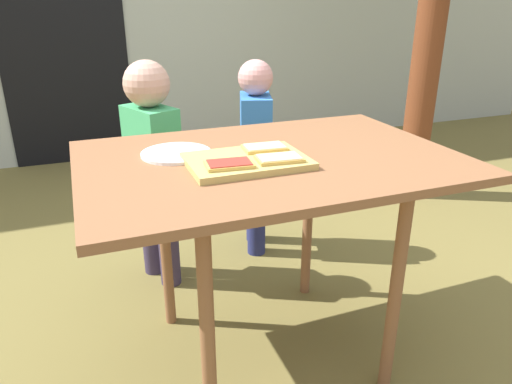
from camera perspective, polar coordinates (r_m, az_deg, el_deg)
ground_plane at (r=1.85m, az=1.42°, el=-18.38°), size 16.00×16.00×0.00m
house_door at (r=3.90m, az=-22.33°, el=17.62°), size 0.90×0.02×2.00m
dining_table at (r=1.51m, az=1.66°, el=1.58°), size 1.16×0.80×0.75m
cutting_board at (r=1.40m, az=-1.10°, el=3.71°), size 0.35×0.25×0.02m
pizza_slice_near_left at (r=1.33m, az=-3.22°, el=3.35°), size 0.14×0.10×0.01m
pizza_slice_far_right at (r=1.48m, az=1.06°, el=5.34°), size 0.14×0.09×0.01m
pizza_slice_near_right at (r=1.38m, az=2.79°, el=4.04°), size 0.14×0.10×0.01m
plate_white_left at (r=1.51m, az=-9.54°, el=4.59°), size 0.22×0.22×0.01m
child_left at (r=2.06m, az=-12.23°, el=3.97°), size 0.22×0.28×0.98m
child_right at (r=2.31m, az=-0.05°, el=5.40°), size 0.21×0.27×0.95m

